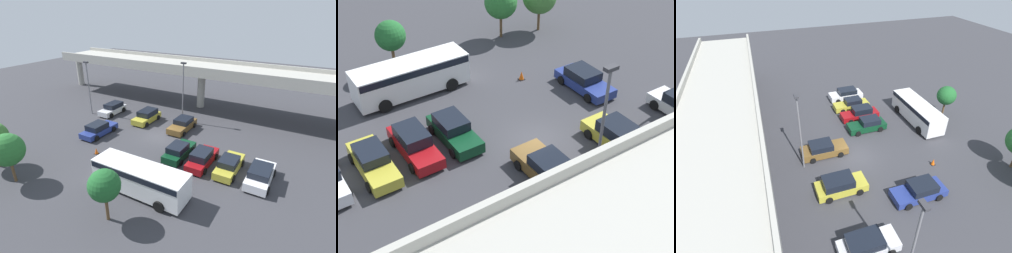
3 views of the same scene
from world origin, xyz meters
The scene contains 12 objects.
ground_plane centered at (0.00, 0.00, 0.00)m, with size 112.99×112.99×0.00m, color #38383D.
parked_car_1 centered at (-6.78, -3.28, 0.71)m, with size 2.20×4.86×1.53m.
parked_car_2 centered at (-3.96, 3.08, 0.78)m, with size 2.21×4.58×1.63m.
parked_car_3 centered at (1.52, 3.14, 0.71)m, with size 2.24×4.82×1.53m.
parked_car_4 centered at (4.31, -3.11, 0.72)m, with size 2.06×4.60×1.55m.
parked_car_5 centered at (6.97, -3.24, 0.76)m, with size 2.02×4.83×1.65m.
parked_car_6 centered at (9.67, -3.05, 0.70)m, with size 2.00×4.76×1.51m.
shuttle_bus centered at (4.16, -9.78, 1.53)m, with size 8.43×2.79×2.54m.
lamp_post_mid_lot centered at (0.25, 5.53, 4.73)m, with size 0.70×0.35×8.09m.
tree_front_centre centered at (-6.51, -14.21, 3.22)m, with size 2.89×2.89×4.68m.
tree_front_right centered at (3.93, -13.59, 3.04)m, with size 2.36×2.36×4.24m.
traffic_cone centered at (-3.67, -6.94, 0.33)m, with size 0.44×0.44×0.70m.
Camera 2 is at (14.69, 18.57, 18.48)m, focal length 50.00 mm.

